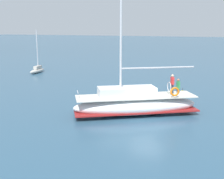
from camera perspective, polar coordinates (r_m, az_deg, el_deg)
ground_plane at (r=22.31m, az=6.99°, el=-5.49°), size 400.00×400.00×0.00m
main_sailboat at (r=22.91m, az=4.39°, el=-2.58°), size 7.37×9.29×14.46m
moored_sloop_far at (r=45.39m, az=-14.09°, el=3.69°), size 3.90×1.44×6.26m
mooring_buoy at (r=29.76m, az=13.30°, el=-0.88°), size 0.74×0.74×0.97m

